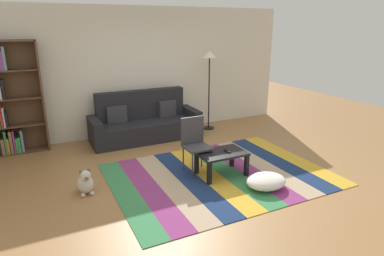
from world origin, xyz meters
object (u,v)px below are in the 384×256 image
Objects in this scene: dog at (85,183)px; couch at (145,123)px; bookshelf at (10,100)px; coffee_table at (222,156)px; pouf at (266,181)px; folding_chair at (195,140)px; tv_remote at (227,151)px; standing_lamp at (209,64)px.

couch is at bearing 51.56° from dog.
bookshelf reaches higher than coffee_table.
couch reaches higher than pouf.
folding_chair is (-0.31, 0.33, 0.21)m from coffee_table.
tv_remote reaches higher than dog.
pouf is 0.35× the size of standing_lamp.
pouf is at bearing -44.32° from bookshelf.
tv_remote reaches higher than coffee_table.
coffee_table is at bearing -114.20° from standing_lamp.
couch is at bearing -178.88° from standing_lamp.
couch is 15.07× the size of tv_remote.
bookshelf is at bearing 176.38° from standing_lamp.
couch is 3.00× the size of coffee_table.
pouf is 1.54× the size of dog.
bookshelf reaches higher than dog.
folding_chair is at bearing -0.25° from dog.
dog is at bearing 170.55° from coffee_table.
dog is at bearing 171.06° from tv_remote.
tv_remote is 0.55m from folding_chair.
couch is 1.28× the size of standing_lamp.
folding_chair is at bearing -124.28° from standing_lamp.
tv_remote is at bearing 112.80° from pouf.
bookshelf reaches higher than tv_remote.
tv_remote is at bearing -29.17° from folding_chair.
pouf is 0.77m from tv_remote.
standing_lamp is at bearing -3.62° from bookshelf.
bookshelf is 2.74× the size of coffee_table.
bookshelf is at bearing 173.39° from couch.
dog is (0.90, -2.21, -0.84)m from bookshelf.
folding_chair is (2.64, -2.22, -0.47)m from bookshelf.
couch is at bearing 106.55° from pouf.
bookshelf is at bearing 140.50° from tv_remote.
standing_lamp reaches higher than dog.
couch is 2.54m from bookshelf.
standing_lamp is 1.97× the size of folding_chair.
coffee_table is (0.52, -2.27, -0.01)m from couch.
folding_chair is at bearing 138.26° from tv_remote.
coffee_table is 0.42× the size of standing_lamp.
folding_chair reaches higher than coffee_table.
standing_lamp is (3.98, -0.25, 0.47)m from bookshelf.
coffee_table is 5.02× the size of tv_remote.
dog is (-2.05, 0.34, -0.17)m from coffee_table.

